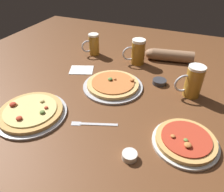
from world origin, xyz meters
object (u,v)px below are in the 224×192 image
object	(u,v)px
fork_left	(193,74)
diner_arm	(167,55)
pizza_plate_side	(31,112)
napkin_folded	(82,70)
ramekin_sauce	(130,156)
pizza_plate_near	(185,141)
beer_mug_pale	(93,45)
ramekin_butter	(159,82)
beer_mug_dark	(137,52)
beer_mug_amber	(193,82)
pizza_plate_far	(113,85)
fork_spare	(93,124)

from	to	relation	value
fork_left	diner_arm	size ratio (longest dim) A/B	0.66
pizza_plate_side	napkin_folded	bearing A→B (deg)	89.63
ramekin_sauce	napkin_folded	world-z (taller)	ramekin_sauce
pizza_plate_near	fork_left	size ratio (longest dim) A/B	1.24
beer_mug_pale	ramekin_butter	bearing A→B (deg)	-21.87
beer_mug_dark	beer_mug_amber	distance (m)	0.45
pizza_plate_far	napkin_folded	xyz separation A→B (m)	(-0.26, 0.10, -0.01)
beer_mug_pale	ramekin_sauce	distance (m)	0.95
pizza_plate_near	fork_left	world-z (taller)	pizza_plate_near
beer_mug_dark	beer_mug_pale	size ratio (longest dim) A/B	1.10
pizza_plate_near	fork_left	xyz separation A→B (m)	(-0.03, 0.60, -0.01)
pizza_plate_far	pizza_plate_near	bearing A→B (deg)	-32.30
beer_mug_pale	diner_arm	xyz separation A→B (m)	(0.52, 0.11, -0.04)
ramekin_sauce	ramekin_butter	distance (m)	0.57
fork_spare	ramekin_butter	bearing A→B (deg)	66.17
beer_mug_dark	fork_left	world-z (taller)	beer_mug_dark
pizza_plate_near	beer_mug_pale	distance (m)	0.96
napkin_folded	diner_arm	bearing A→B (deg)	36.40
fork_spare	pizza_plate_far	bearing A→B (deg)	96.29
ramekin_butter	napkin_folded	size ratio (longest dim) A/B	0.54
beer_mug_dark	ramekin_butter	bearing A→B (deg)	-44.55
fork_spare	pizza_plate_side	bearing A→B (deg)	-169.52
diner_arm	beer_mug_dark	bearing A→B (deg)	-146.80
pizza_plate_near	beer_mug_dark	distance (m)	0.73
fork_spare	diner_arm	distance (m)	0.80
pizza_plate_far	beer_mug_dark	size ratio (longest dim) A/B	2.02
napkin_folded	diner_arm	distance (m)	0.60
beer_mug_amber	ramekin_sauce	size ratio (longest dim) A/B	2.94
ramekin_butter	fork_spare	size ratio (longest dim) A/B	0.38
beer_mug_dark	napkin_folded	distance (m)	0.38
pizza_plate_far	beer_mug_amber	distance (m)	0.43
beer_mug_dark	ramekin_sauce	bearing A→B (deg)	-74.36
beer_mug_dark	pizza_plate_near	bearing A→B (deg)	-56.76
pizza_plate_far	napkin_folded	distance (m)	0.28
pizza_plate_near	pizza_plate_far	distance (m)	0.51
pizza_plate_far	diner_arm	size ratio (longest dim) A/B	1.03
pizza_plate_near	beer_mug_dark	xyz separation A→B (m)	(-0.40, 0.61, 0.07)
beer_mug_dark	beer_mug_pale	world-z (taller)	beer_mug_dark
ramekin_butter	diner_arm	distance (m)	0.32
pizza_plate_near	pizza_plate_side	xyz separation A→B (m)	(-0.70, -0.10, -0.00)
pizza_plate_side	beer_mug_dark	world-z (taller)	beer_mug_dark
pizza_plate_far	beer_mug_pale	distance (m)	0.47
diner_arm	pizza_plate_side	bearing A→B (deg)	-120.16
beer_mug_dark	diner_arm	world-z (taller)	beer_mug_dark
ramekin_butter	napkin_folded	distance (m)	0.50
fork_left	diner_arm	distance (m)	0.23
ramekin_butter	fork_spare	bearing A→B (deg)	-113.83
pizza_plate_side	fork_spare	distance (m)	0.31
pizza_plate_side	ramekin_sauce	bearing A→B (deg)	-6.27
ramekin_sauce	pizza_plate_near	bearing A→B (deg)	39.92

